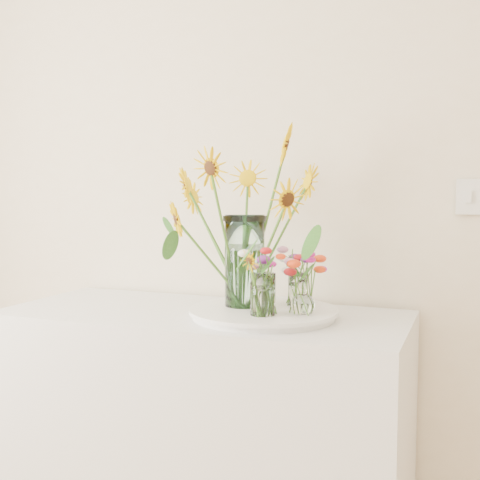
{
  "coord_description": "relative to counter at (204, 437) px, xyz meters",
  "views": [
    {
      "loc": [
        0.64,
        0.06,
        1.32
      ],
      "look_at": [
        -0.08,
        1.89,
        1.16
      ],
      "focal_mm": 45.0,
      "sensor_mm": 36.0,
      "label": 1
    }
  ],
  "objects": [
    {
      "name": "mason_jar",
      "position": [
        0.15,
        0.01,
        0.63
      ],
      "size": [
        0.17,
        0.17,
        0.31
      ],
      "primitive_type": "cylinder",
      "rotation": [
        0.0,
        0.0,
        -0.33
      ],
      "color": "#C5FBFA",
      "rests_on": "tray"
    },
    {
      "name": "small_vase_a",
      "position": [
        0.26,
        -0.11,
        0.54
      ],
      "size": [
        0.1,
        0.1,
        0.14
      ],
      "primitive_type": "cylinder",
      "rotation": [
        0.0,
        0.0,
        0.27
      ],
      "color": "white",
      "rests_on": "tray"
    },
    {
      "name": "wildflower_posy_b",
      "position": [
        0.37,
        -0.04,
        0.58
      ],
      "size": [
        0.2,
        0.2,
        0.2
      ],
      "primitive_type": null,
      "color": "#F13F15",
      "rests_on": "tray"
    },
    {
      "name": "small_vase_b",
      "position": [
        0.37,
        -0.04,
        0.53
      ],
      "size": [
        0.1,
        0.1,
        0.11
      ],
      "primitive_type": null,
      "rotation": [
        0.0,
        0.0,
        0.28
      ],
      "color": "white",
      "rests_on": "tray"
    },
    {
      "name": "counter",
      "position": [
        0.0,
        0.0,
        0.0
      ],
      "size": [
        1.4,
        0.6,
        0.9
      ],
      "primitive_type": "cube",
      "color": "white",
      "rests_on": "ground_plane"
    },
    {
      "name": "wildflower_posy_a",
      "position": [
        0.26,
        -0.11,
        0.59
      ],
      "size": [
        0.18,
        0.18,
        0.23
      ],
      "primitive_type": null,
      "color": "#F13F15",
      "rests_on": "tray"
    },
    {
      "name": "wildflower_posy_c",
      "position": [
        0.32,
        0.09,
        0.58
      ],
      "size": [
        0.21,
        0.21,
        0.21
      ],
      "primitive_type": null,
      "color": "#F13F15",
      "rests_on": "tray"
    },
    {
      "name": "tray",
      "position": [
        0.23,
        -0.01,
        0.46
      ],
      "size": [
        0.47,
        0.47,
        0.02
      ],
      "primitive_type": "cylinder",
      "color": "white",
      "rests_on": "counter"
    },
    {
      "name": "small_vase_c",
      "position": [
        0.32,
        0.09,
        0.53
      ],
      "size": [
        0.08,
        0.08,
        0.12
      ],
      "primitive_type": "cylinder",
      "rotation": [
        0.0,
        0.0,
        -0.18
      ],
      "color": "white",
      "rests_on": "tray"
    },
    {
      "name": "sunflower_bouquet",
      "position": [
        0.15,
        0.01,
        0.79
      ],
      "size": [
        1.13,
        1.13,
        0.62
      ],
      "primitive_type": null,
      "rotation": [
        0.0,
        0.0,
        -0.33
      ],
      "color": "#F3C005",
      "rests_on": "tray"
    }
  ]
}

